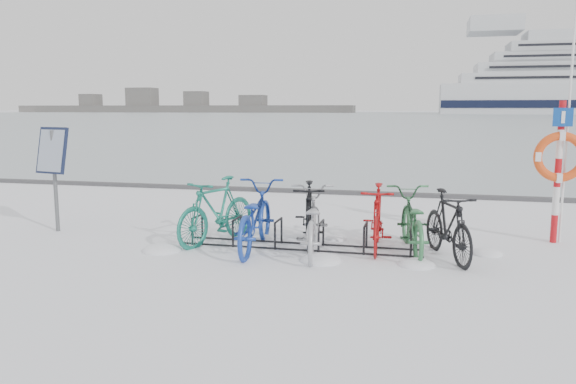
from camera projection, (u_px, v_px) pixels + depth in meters
The scene contains 15 objects.
ground at pixel (299, 248), 9.26m from camera, with size 900.00×900.00×0.00m, color white.
ice_sheet at pixel (416, 116), 158.35m from camera, with size 400.00×298.00×0.02m, color #A6B2BC.
quay_edge at pixel (346, 193), 14.93m from camera, with size 400.00×0.25×0.10m, color #3F3F42.
bike_rack at pixel (299, 237), 9.24m from camera, with size 4.00×0.48×0.46m.
info_board at pixel (53, 157), 10.27m from camera, with size 0.68×0.37×1.94m.
lifebuoy_station at pixel (560, 157), 9.34m from camera, with size 0.84×0.23×4.38m.
shoreline at pixel (175, 107), 286.96m from camera, with size 180.00×12.00×9.50m.
bike_0 at pixel (216, 209), 9.59m from camera, with size 0.54×1.92×1.15m, color #19705D.
bike_1 at pixel (254, 215), 9.12m from camera, with size 0.75×2.16×1.13m, color #19399A.
bike_2 at pixel (309, 212), 9.48m from camera, with size 0.51×1.80×1.08m, color black.
bike_3 at pixel (312, 220), 8.87m from camera, with size 0.71×2.04×1.07m, color #9C9EA4.
bike_4 at pixel (377, 216), 9.13m from camera, with size 0.51×1.81×1.09m, color #A30E10.
bike_5 at pixel (411, 219), 8.96m from camera, with size 0.69×2.00×1.05m, color #2F6C40.
bike_6 at pixel (448, 223), 8.55m from camera, with size 0.51×1.79×1.08m, color black.
snow_drifts at pixel (307, 255), 8.82m from camera, with size 5.65×1.97×0.22m.
Camera 1 is at (1.91, -8.82, 2.28)m, focal length 35.00 mm.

